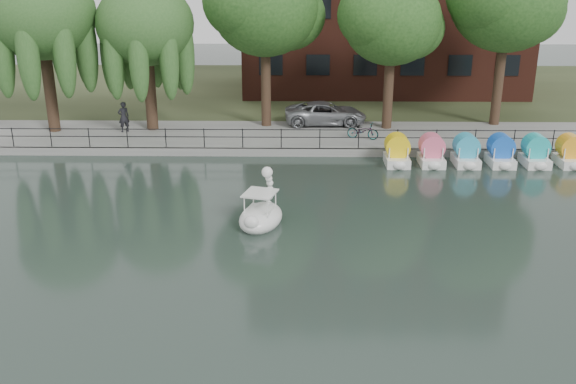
{
  "coord_description": "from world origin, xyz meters",
  "views": [
    {
      "loc": [
        0.87,
        -18.83,
        9.6
      ],
      "look_at": [
        0.5,
        4.0,
        1.3
      ],
      "focal_mm": 40.0,
      "sensor_mm": 36.0,
      "label": 1
    }
  ],
  "objects_px": {
    "bicycle": "(363,130)",
    "pedestrian": "(123,115)",
    "minivan": "(326,112)",
    "swan_boat": "(261,213)"
  },
  "relations": [
    {
      "from": "bicycle",
      "to": "pedestrian",
      "type": "bearing_deg",
      "value": 102.19
    },
    {
      "from": "minivan",
      "to": "bicycle",
      "type": "relative_size",
      "value": 3.18
    },
    {
      "from": "pedestrian",
      "to": "swan_boat",
      "type": "bearing_deg",
      "value": 92.94
    },
    {
      "from": "bicycle",
      "to": "pedestrian",
      "type": "distance_m",
      "value": 13.42
    },
    {
      "from": "bicycle",
      "to": "swan_boat",
      "type": "xyz_separation_m",
      "value": [
        -4.92,
        -11.09,
        -0.44
      ]
    },
    {
      "from": "minivan",
      "to": "pedestrian",
      "type": "xyz_separation_m",
      "value": [
        -11.44,
        -1.93,
        0.23
      ]
    },
    {
      "from": "pedestrian",
      "to": "minivan",
      "type": "bearing_deg",
      "value": 158.32
    },
    {
      "from": "bicycle",
      "to": "pedestrian",
      "type": "relative_size",
      "value": 0.87
    },
    {
      "from": "swan_boat",
      "to": "pedestrian",
      "type": "bearing_deg",
      "value": 140.16
    },
    {
      "from": "minivan",
      "to": "bicycle",
      "type": "distance_m",
      "value": 3.76
    }
  ]
}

